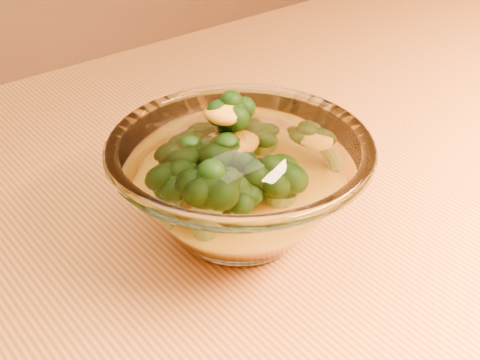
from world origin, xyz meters
The scene contains 4 objects.
table centered at (0.00, 0.00, 0.65)m, with size 1.20×0.80×0.75m.
glass_bowl centered at (-0.11, 0.04, 0.79)m, with size 0.19×0.19×0.08m.
cheese_sauce centered at (-0.11, 0.04, 0.78)m, with size 0.11×0.11×0.03m, color yellow.
broccoli_heap centered at (-0.11, 0.05, 0.81)m, with size 0.14×0.11×0.08m.
Camera 1 is at (-0.35, -0.28, 1.06)m, focal length 50.00 mm.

